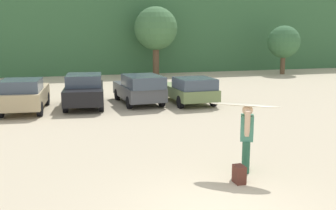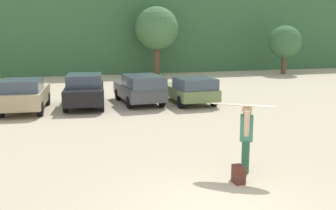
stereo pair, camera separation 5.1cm
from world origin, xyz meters
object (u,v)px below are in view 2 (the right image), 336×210
Objects in this scene: parked_car_olive_green at (190,90)px; backpack_dropped at (238,174)px; parked_car_tan at (25,94)px; parked_car_black at (85,90)px; parked_car_dark_gray at (140,88)px; person_adult at (246,134)px; surfboard_cream at (245,105)px.

parked_car_olive_green is 8.98× the size of backpack_dropped.
parked_car_tan is 0.98× the size of parked_car_black.
parked_car_tan is at bearing 87.13° from parked_car_olive_green.
parked_car_dark_gray is at bearing -85.41° from parked_car_black.
person_adult is at bearing 179.88° from parked_car_dark_gray.
person_adult is 4.02× the size of backpack_dropped.
parked_car_dark_gray is 1.05× the size of parked_car_olive_green.
surfboard_cream is 4.06× the size of backpack_dropped.
parked_car_olive_green is (8.11, -0.19, -0.08)m from parked_car_tan.
parked_car_dark_gray is at bearing 90.30° from backpack_dropped.
backpack_dropped is at bearing -159.05° from parked_car_black.
parked_car_tan reaches higher than backpack_dropped.
person_adult is (0.62, -10.51, 0.20)m from parked_car_dark_gray.
parked_car_black reaches higher than parked_car_dark_gray.
surfboard_cream is at bearing -155.53° from parked_car_black.
parked_car_tan is at bearing -31.81° from person_adult.
parked_car_olive_green is at bearing -85.70° from parked_car_tan.
parked_car_tan is 8.11m from parked_car_olive_green.
person_adult is 1.22m from backpack_dropped.
parked_car_olive_green is 10.11m from surfboard_cream.
parked_car_black is 11.73m from backpack_dropped.
person_adult is (6.21, -10.09, 0.21)m from parked_car_tan.
parked_car_black is at bearing -45.60° from person_adult.
person_adult reaches higher than parked_car_black.
parked_car_dark_gray is (2.80, -0.11, -0.02)m from parked_car_black.
surfboard_cream reaches higher than parked_car_olive_green.
parked_car_black reaches higher than parked_car_olive_green.
parked_car_black is 11.16m from person_adult.
surfboard_cream is at bearing 57.24° from backpack_dropped.
parked_car_dark_gray is 10.53m from surfboard_cream.
parked_car_dark_gray is at bearing -80.10° from parked_car_tan.
person_adult is (-1.89, -9.90, 0.29)m from parked_car_olive_green.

